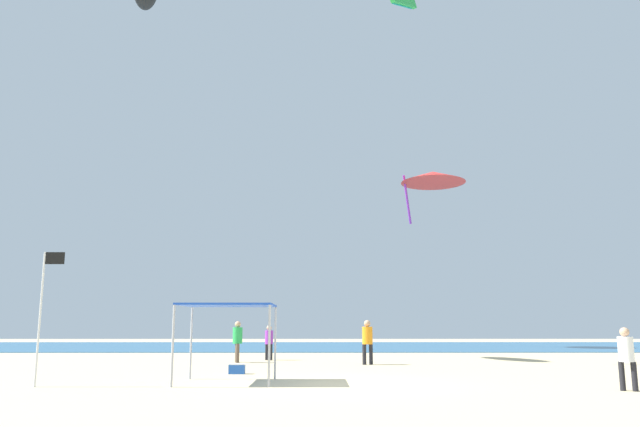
{
  "coord_description": "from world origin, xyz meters",
  "views": [
    {
      "loc": [
        -0.72,
        -18.6,
        1.74
      ],
      "look_at": [
        -0.52,
        15.19,
        7.78
      ],
      "focal_mm": 34.71,
      "sensor_mm": 36.0,
      "label": 1
    }
  ],
  "objects": [
    {
      "name": "canopy_tent",
      "position": [
        -3.41,
        0.48,
        2.2
      ],
      "size": [
        2.79,
        2.66,
        2.34
      ],
      "color": "#B2B2B7",
      "rests_on": "ground"
    },
    {
      "name": "banner_flag",
      "position": [
        -8.55,
        -0.69,
        2.28
      ],
      "size": [
        0.61,
        0.06,
        3.79
      ],
      "color": "silver",
      "rests_on": "ground"
    },
    {
      "name": "cooler_box",
      "position": [
        -3.52,
        3.84,
        0.18
      ],
      "size": [
        0.57,
        0.37,
        0.35
      ],
      "color": "blue",
      "rests_on": "ground"
    },
    {
      "name": "person_leftmost",
      "position": [
        -3.03,
        12.24,
        0.98
      ],
      "size": [
        0.4,
        0.4,
        1.67
      ],
      "rotation": [
        0.0,
        0.0,
        5.56
      ],
      "color": "black",
      "rests_on": "ground"
    },
    {
      "name": "person_central",
      "position": [
        -4.34,
        10.34,
        1.09
      ],
      "size": [
        0.44,
        0.49,
        1.86
      ],
      "rotation": [
        0.0,
        0.0,
        4.93
      ],
      "color": "brown",
      "rests_on": "ground"
    },
    {
      "name": "ocean_strip",
      "position": [
        0.0,
        30.78,
        0.01
      ],
      "size": [
        110.0,
        21.68,
        0.03
      ],
      "primitive_type": "cube",
      "color": "#28608C",
      "rests_on": "ground"
    },
    {
      "name": "person_rightmost",
      "position": [
        1.51,
        8.85,
        1.12
      ],
      "size": [
        0.47,
        0.45,
        1.9
      ],
      "rotation": [
        0.0,
        0.0,
        0.49
      ],
      "color": "black",
      "rests_on": "ground"
    },
    {
      "name": "kite_delta_red",
      "position": [
        8.23,
        27.56,
        12.84
      ],
      "size": [
        6.61,
        6.61,
        3.9
      ],
      "rotation": [
        0.0,
        0.0,
        5.82
      ],
      "color": "red"
    },
    {
      "name": "person_near_tent",
      "position": [
        7.51,
        -1.87,
        0.97
      ],
      "size": [
        0.4,
        0.39,
        1.65
      ],
      "rotation": [
        0.0,
        0.0,
        5.74
      ],
      "color": "black",
      "rests_on": "ground"
    },
    {
      "name": "ground",
      "position": [
        0.0,
        0.0,
        -0.05
      ],
      "size": [
        110.0,
        110.0,
        0.1
      ],
      "primitive_type": "cube",
      "color": "#D1BA8C"
    }
  ]
}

